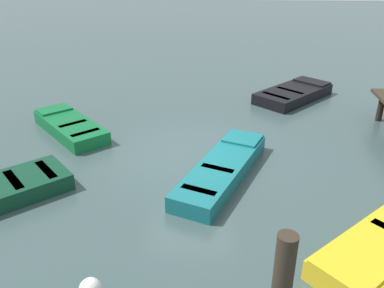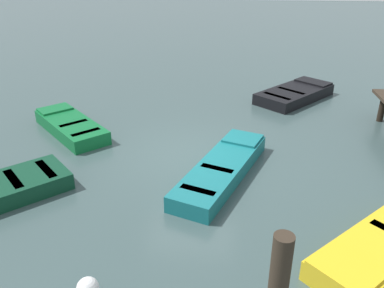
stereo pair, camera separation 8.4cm
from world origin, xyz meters
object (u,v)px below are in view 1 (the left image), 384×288
at_px(rowboat_green, 70,126).
at_px(rowboat_teal, 222,169).
at_px(rowboat_black, 294,93).
at_px(rowboat_dark_green, 4,190).

distance_m(rowboat_green, rowboat_teal, 5.27).
distance_m(rowboat_teal, rowboat_black, 6.65).
distance_m(rowboat_teal, rowboat_dark_green, 5.12).
bearing_deg(rowboat_dark_green, rowboat_black, -178.54).
xyz_separation_m(rowboat_teal, rowboat_black, (-6.15, 2.54, 0.00)).
bearing_deg(rowboat_teal, rowboat_green, 84.97).
height_order(rowboat_teal, rowboat_dark_green, same).
bearing_deg(rowboat_dark_green, rowboat_green, -136.29).
relative_size(rowboat_teal, rowboat_dark_green, 1.40).
bearing_deg(rowboat_dark_green, rowboat_teal, 152.34).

